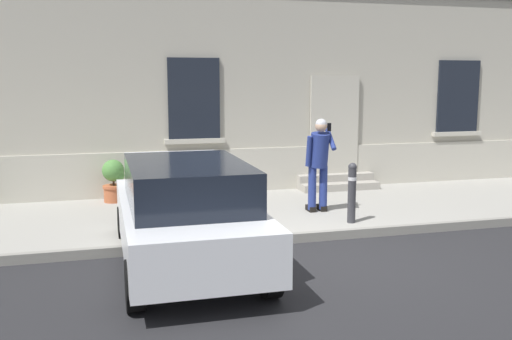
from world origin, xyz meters
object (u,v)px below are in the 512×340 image
(bollard_near_person, at_px, (352,191))
(person_on_phone, at_px, (319,159))
(hatchback_car_white, at_px, (186,212))
(planter_terracotta, at_px, (114,180))

(bollard_near_person, relative_size, person_on_phone, 0.60)
(person_on_phone, bearing_deg, bollard_near_person, -86.65)
(hatchback_car_white, xyz_separation_m, planter_terracotta, (-0.88, 4.01, -0.18))
(bollard_near_person, xyz_separation_m, planter_terracotta, (-3.90, 2.84, -0.11))
(hatchback_car_white, height_order, person_on_phone, person_on_phone)
(hatchback_car_white, bearing_deg, person_on_phone, 36.93)
(person_on_phone, bearing_deg, hatchback_car_white, -155.43)
(hatchback_car_white, distance_m, planter_terracotta, 4.11)
(bollard_near_person, bearing_deg, hatchback_car_white, -158.79)
(bollard_near_person, distance_m, planter_terracotta, 4.83)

